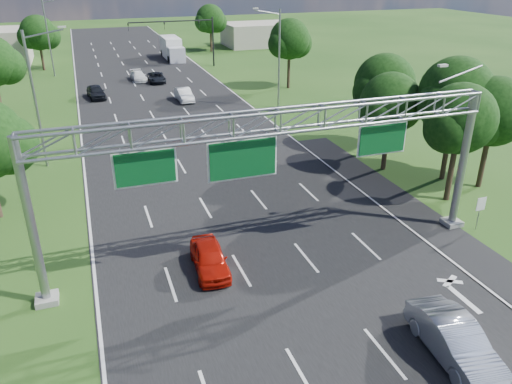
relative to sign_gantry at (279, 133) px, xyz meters
name	(u,v)px	position (x,y,z in m)	size (l,w,h in m)	color
ground	(194,149)	(-0.33, 18.00, -6.89)	(220.00, 220.00, 0.00)	#1F4414
road	(194,149)	(-0.33, 18.00, -6.89)	(18.00, 180.00, 0.02)	black
road_flare	(413,213)	(9.87, 2.00, -6.89)	(3.00, 30.00, 0.02)	black
sign_gantry	(279,133)	(0.00, 0.00, 0.00)	(23.50, 1.00, 9.56)	gray
regulatory_sign	(480,207)	(12.07, -1.02, -5.38)	(0.60, 0.08, 2.10)	gray
traffic_signal	(189,31)	(7.15, 53.00, -1.72)	(12.21, 0.24, 7.00)	black
streetlight_l_near	(37,94)	(-11.63, 18.00, -1.31)	(2.97, 0.22, 10.16)	gray
streetlight_l_far	(49,34)	(-11.63, 53.00, -1.31)	(2.97, 0.22, 10.16)	gray
streetlight_r_mid	(277,54)	(10.97, 28.00, -1.31)	(2.97, 0.22, 10.16)	gray
tree_cluster_right	(434,103)	(14.47, 7.19, -1.58)	(9.91, 14.60, 8.68)	#2D2116
tree_verge_lc	(39,34)	(-13.25, 58.04, -1.92)	(5.76, 4.80, 7.62)	#2D2116
tree_verge_rd	(290,41)	(15.75, 36.04, -1.26)	(5.76, 4.80, 8.28)	#2D2116
tree_verge_re	(211,20)	(13.75, 66.04, -1.70)	(5.76, 4.80, 7.84)	#2D2116
building_right	(258,34)	(23.67, 70.00, -4.89)	(12.00, 9.00, 4.00)	#ABA38F
red_coupe	(209,258)	(-3.61, 0.09, -6.20)	(1.62, 4.03, 1.37)	#B51508
silver_sedan	(455,340)	(3.91, -9.01, -6.09)	(1.70, 4.87, 1.61)	#AFB3BB
car_queue_a	(139,76)	(-1.30, 46.37, -6.29)	(1.69, 4.16, 1.21)	white
car_queue_b	(157,78)	(0.79, 44.59, -6.28)	(2.03, 4.41, 1.22)	black
car_queue_c	(96,92)	(-7.07, 38.50, -6.15)	(1.75, 4.35, 1.48)	black
car_queue_d	(184,95)	(2.17, 33.98, -6.19)	(1.48, 4.25, 1.40)	silver
box_truck	(172,49)	(5.94, 61.06, -5.31)	(2.67, 8.69, 3.30)	white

